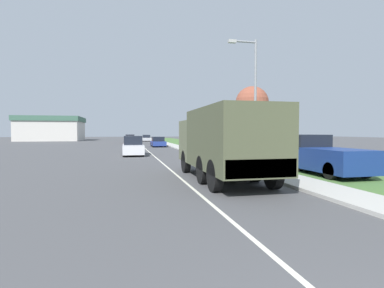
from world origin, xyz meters
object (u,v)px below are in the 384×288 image
(military_truck, at_px, (224,141))
(lamp_post, at_px, (252,92))
(car_second_ahead, at_px, (158,142))
(car_nearest_ahead, at_px, (133,147))
(pickup_truck, at_px, (319,155))
(car_third_ahead, at_px, (130,139))
(car_fourth_ahead, at_px, (146,138))

(military_truck, relative_size, lamp_post, 1.07)
(car_second_ahead, height_order, lamp_post, lamp_post)
(car_nearest_ahead, distance_m, pickup_truck, 16.55)
(car_third_ahead, bearing_deg, car_second_ahead, -73.84)
(military_truck, xyz_separation_m, car_fourth_ahead, (0.39, 54.77, -1.07))
(car_second_ahead, bearing_deg, car_nearest_ahead, -104.52)
(military_truck, bearing_deg, car_nearest_ahead, 103.11)
(military_truck, relative_size, car_second_ahead, 1.76)
(military_truck, distance_m, car_second_ahead, 29.89)
(pickup_truck, xyz_separation_m, lamp_post, (-2.62, 2.35, 3.44))
(car_second_ahead, bearing_deg, car_fourth_ahead, 89.89)
(lamp_post, bearing_deg, pickup_truck, -41.84)
(car_nearest_ahead, distance_m, car_second_ahead, 15.32)
(pickup_truck, bearing_deg, car_second_ahead, 100.04)
(car_nearest_ahead, xyz_separation_m, car_fourth_ahead, (3.89, 39.73, -0.12))
(car_nearest_ahead, bearing_deg, pickup_truck, -57.33)
(car_second_ahead, bearing_deg, car_third_ahead, 106.16)
(car_nearest_ahead, distance_m, lamp_post, 13.66)
(lamp_post, bearing_deg, car_third_ahead, 98.94)
(car_third_ahead, distance_m, lamp_post, 39.77)
(military_truck, height_order, car_second_ahead, military_truck)
(car_second_ahead, distance_m, car_third_ahead, 13.24)
(car_nearest_ahead, distance_m, car_third_ahead, 27.55)
(military_truck, xyz_separation_m, car_second_ahead, (0.34, 29.87, -1.08))
(car_second_ahead, xyz_separation_m, car_third_ahead, (-3.68, 12.72, 0.08))
(military_truck, distance_m, car_nearest_ahead, 15.47)
(car_fourth_ahead, xyz_separation_m, lamp_post, (2.42, -51.31, 3.71))
(car_third_ahead, distance_m, car_fourth_ahead, 12.74)
(car_second_ahead, xyz_separation_m, car_fourth_ahead, (0.05, 24.90, 0.01))
(military_truck, bearing_deg, car_second_ahead, 89.35)
(car_nearest_ahead, relative_size, car_second_ahead, 1.11)
(car_second_ahead, distance_m, car_fourth_ahead, 24.90)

